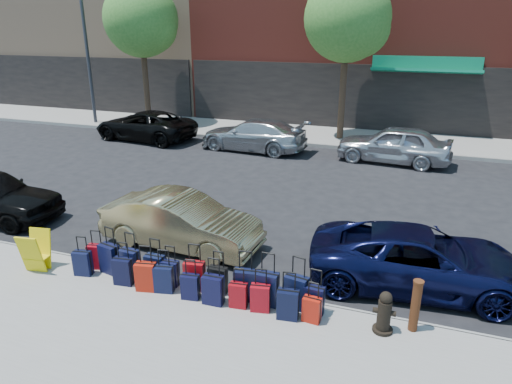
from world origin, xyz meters
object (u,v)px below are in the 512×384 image
at_px(tree_left, 143,21).
at_px(tree_center, 350,21).
at_px(car_near_1, 181,221).
at_px(car_far_2, 394,144).
at_px(car_near_2, 420,259).
at_px(car_far_1, 253,135).
at_px(car_far_0, 145,125).
at_px(fire_hydrant, 384,313).
at_px(suitcase_front_5, 195,276).
at_px(bollard, 416,305).
at_px(display_rack, 36,252).
at_px(streetlight, 89,37).

bearing_deg(tree_left, tree_center, 0.00).
xyz_separation_m(car_near_1, car_far_2, (4.47, 9.48, 0.09)).
distance_m(car_near_2, car_far_2, 9.56).
bearing_deg(car_far_1, car_far_0, -86.83).
bearing_deg(fire_hydrant, tree_center, 103.02).
height_order(suitcase_front_5, bollard, suitcase_front_5).
relative_size(suitcase_front_5, display_rack, 1.12).
height_order(display_rack, car_near_2, car_near_2).
relative_size(suitcase_front_5, fire_hydrant, 1.26).
bearing_deg(car_far_0, suitcase_front_5, 42.96).
relative_size(car_far_1, car_far_2, 1.07).
relative_size(car_far_0, car_far_2, 1.13).
height_order(display_rack, car_far_2, car_far_2).
height_order(suitcase_front_5, display_rack, suitcase_front_5).
bearing_deg(bollard, streetlight, 141.46).
relative_size(streetlight, suitcase_front_5, 8.03).
relative_size(fire_hydrant, car_near_1, 0.20).
bearing_deg(car_far_0, car_far_2, 96.22).
relative_size(streetlight, bollard, 8.10).
relative_size(bollard, car_far_2, 0.22).
relative_size(tree_left, tree_center, 1.00).
bearing_deg(bollard, car_far_1, 121.98).
height_order(tree_left, fire_hydrant, tree_left).
relative_size(tree_left, suitcase_front_5, 7.30).
height_order(tree_center, car_near_2, tree_center).
bearing_deg(fire_hydrant, car_near_2, 75.94).
bearing_deg(suitcase_front_5, car_far_0, 117.05).
relative_size(tree_left, car_far_2, 1.64).
relative_size(suitcase_front_5, car_near_2, 0.22).
bearing_deg(car_near_2, streetlight, 50.44).
xyz_separation_m(tree_left, car_near_2, (14.11, -12.42, -4.78)).
height_order(tree_center, car_far_2, tree_center).
bearing_deg(streetlight, fire_hydrant, -39.82).
distance_m(bollard, car_far_0, 17.04).
relative_size(tree_center, car_far_2, 1.64).
height_order(tree_left, tree_center, same).
xyz_separation_m(streetlight, car_far_1, (9.96, -2.27, -3.97)).
distance_m(tree_left, streetlight, 3.11).
distance_m(tree_left, car_near_1, 15.78).
height_order(streetlight, suitcase_front_5, streetlight).
xyz_separation_m(tree_center, bollard, (3.56, -14.24, -4.75)).
height_order(car_near_1, car_far_0, car_far_0).
bearing_deg(display_rack, car_near_2, 7.52).
height_order(tree_center, bollard, tree_center).
relative_size(car_near_1, car_near_2, 0.89).
bearing_deg(car_near_1, car_far_1, 12.42).
bearing_deg(bollard, car_far_0, 137.89).
bearing_deg(car_far_1, display_rack, 0.90).
height_order(car_far_0, car_far_2, car_far_2).
xyz_separation_m(tree_center, car_near_2, (3.61, -12.42, -4.78)).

